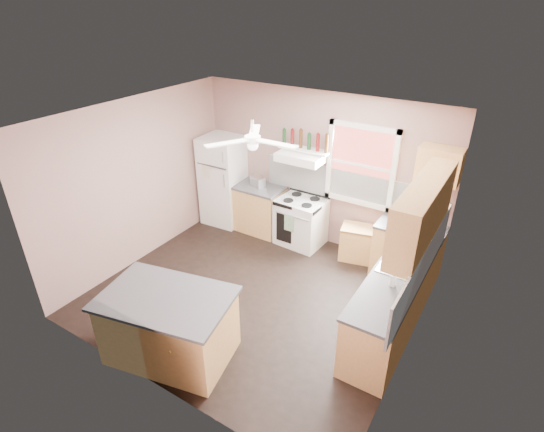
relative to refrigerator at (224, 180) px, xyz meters
The scene contains 32 objects.
floor 2.63m from the refrigerator, 41.98° to the right, with size 4.50×4.50×0.00m, color black.
ceiling 3.09m from the refrigerator, 41.98° to the right, with size 4.50×4.50×0.00m, color white.
wall_back 1.94m from the refrigerator, 11.19° to the left, with size 4.50×0.05×2.70m, color #8B6862.
wall_right 4.47m from the refrigerator, 21.94° to the right, with size 0.05×4.00×2.70m, color #8B6862.
wall_left 1.78m from the refrigerator, 104.52° to the right, with size 0.05×4.00×2.70m, color #8B6862.
backsplash_back 2.34m from the refrigerator, ahead, with size 2.90×0.03×0.55m, color white.
backsplash_right 4.31m from the refrigerator, 18.43° to the right, with size 0.03×2.60×0.55m, color white.
window_view 2.72m from the refrigerator, ahead, with size 1.00×0.02×1.20m, color maroon.
window_frame 2.71m from the refrigerator, ahead, with size 1.16×0.07×1.36m, color white.
refrigerator is the anchor object (origin of this frame).
base_cabinet_left 0.90m from the refrigerator, ahead, with size 0.90×0.60×0.86m, color tan.
counter_left 0.79m from the refrigerator, ahead, with size 0.92×0.62×0.04m, color #3F3F41.
toaster 0.77m from the refrigerator, ahead, with size 0.28×0.16×0.18m, color silver.
stove 1.74m from the refrigerator, ahead, with size 0.80×0.64×0.86m, color white.
range_hood 1.79m from the refrigerator, ahead, with size 0.78×0.50×0.14m, color white.
bottle_shelf 1.84m from the refrigerator, ahead, with size 0.90×0.26×0.03m, color white.
cart 2.83m from the refrigerator, ahead, with size 0.61×0.40×0.61m, color tan.
base_cabinet_corner 3.62m from the refrigerator, ahead, with size 1.00×0.60×0.86m, color tan.
base_cabinet_right 4.05m from the refrigerator, 19.72° to the right, with size 0.60×2.20×0.86m, color tan.
counter_corner 3.60m from the refrigerator, ahead, with size 1.02×0.62×0.04m, color #3F3F41.
counter_right 4.02m from the refrigerator, 19.76° to the right, with size 0.62×2.22×0.04m, color #3F3F41.
sink 3.96m from the refrigerator, 17.04° to the right, with size 0.55×0.45×0.03m, color silver.
faucet 4.11m from the refrigerator, 16.39° to the right, with size 0.03×0.03×0.14m, color silver.
upper_cabinet_right 4.19m from the refrigerator, 16.46° to the right, with size 0.33×1.80×0.76m, color tan.
upper_cabinet_corner 3.94m from the refrigerator, ahead, with size 0.60×0.33×0.52m, color tan.
paper_towel 3.94m from the refrigerator, ahead, with size 0.12×0.12×0.26m, color white.
island 3.60m from the refrigerator, 63.37° to the right, with size 1.47×0.93×0.86m, color tan.
island_top 3.57m from the refrigerator, 63.37° to the right, with size 1.55×1.01×0.04m, color #3F3F41.
ceiling_fan_hub 2.95m from the refrigerator, 41.98° to the right, with size 0.20×0.20×0.08m, color white.
soap_bottle 4.12m from the refrigerator, 22.39° to the right, with size 0.09×0.09×0.22m, color silver.
red_caddy 3.97m from the refrigerator, 12.18° to the right, with size 0.18×0.12×0.10m, color #AE2F0E.
wine_bottles 1.93m from the refrigerator, ahead, with size 0.86×0.06×0.31m.
Camera 1 is at (2.91, -4.22, 4.10)m, focal length 28.00 mm.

